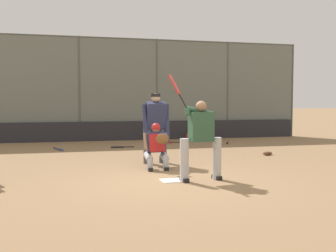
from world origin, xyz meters
TOP-DOWN VIEW (x-y plane):
  - ground_plane at (0.00, 0.00)m, footprint 160.00×160.00m
  - home_plate_marker at (0.00, 0.00)m, footprint 0.43×0.43m
  - backstop_fence at (-0.00, -8.78)m, footprint 16.20×0.08m
  - padding_wall at (0.00, -8.68)m, footprint 15.80×0.18m
  - bleachers_beyond at (-1.04, -11.63)m, footprint 11.28×3.05m
  - batter_at_plate at (-0.57, 0.12)m, footprint 1.06×0.57m
  - catcher_behind_plate at (0.01, -1.37)m, footprint 0.58×0.67m
  - umpire_home at (-0.16, -2.29)m, footprint 0.74×0.47m
  - spare_bat_near_backstop at (2.35, -5.77)m, footprint 0.36×0.80m
  - spare_bat_by_padding at (0.34, -5.94)m, footprint 0.80×0.09m
  - spare_bat_third_base_side at (-3.93, -6.53)m, footprint 0.39×0.75m
  - spare_bat_first_base_side at (-1.70, -7.07)m, footprint 0.87×0.23m
  - fielding_glove_on_dirt at (-3.75, -3.02)m, footprint 0.30×0.22m
  - equipment_bag_dugout_side at (-3.30, -8.06)m, footprint 1.24×0.30m

SIDE VIEW (x-z plane):
  - ground_plane at x=0.00m, z-range 0.00..0.00m
  - home_plate_marker at x=0.00m, z-range 0.00..0.01m
  - spare_bat_by_padding at x=0.34m, z-range 0.00..0.07m
  - spare_bat_near_backstop at x=2.35m, z-range 0.00..0.07m
  - spare_bat_third_base_side at x=-3.93m, z-range 0.00..0.07m
  - spare_bat_first_base_side at x=-1.70m, z-range 0.00..0.07m
  - fielding_glove_on_dirt at x=-3.75m, z-range 0.00..0.11m
  - equipment_bag_dugout_side at x=-3.30m, z-range 0.00..0.30m
  - padding_wall at x=0.00m, z-range 0.00..0.79m
  - catcher_behind_plate at x=0.01m, z-range 0.02..1.12m
  - bleachers_beyond at x=-1.04m, z-range -0.31..1.49m
  - batter_at_plate at x=-0.57m, z-range -0.20..1.96m
  - umpire_home at x=-0.16m, z-range 0.07..1.89m
  - backstop_fence at x=0.00m, z-range 0.09..4.34m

